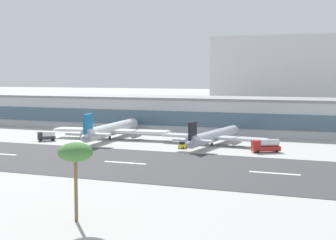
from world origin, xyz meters
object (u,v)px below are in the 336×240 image
terminal_building (195,113)px  airliner_blue_tail_gate_0 (110,130)px  service_box_truck_0 (46,136)px  service_fuel_truck_2 (266,146)px  distant_hotel_block (296,73)px  palm_tree_1 (75,153)px  service_baggage_tug_1 (183,145)px  airliner_black_tail_gate_1 (212,137)px

terminal_building → airliner_blue_tail_gate_0: terminal_building is taller
terminal_building → service_box_truck_0: (-36.74, -52.94, -5.16)m
terminal_building → service_fuel_truck_2: bearing=-52.3°
airliner_blue_tail_gate_0 → service_box_truck_0: size_ratio=8.31×
terminal_building → distant_hotel_block: (21.58, 138.87, 17.23)m
terminal_building → airliner_blue_tail_gate_0: size_ratio=4.16×
palm_tree_1 → airliner_blue_tail_gate_0: bearing=115.4°
terminal_building → airliner_blue_tail_gate_0: (-18.12, -40.83, -3.63)m
service_fuel_truck_2 → service_baggage_tug_1: bearing=-30.6°
airliner_blue_tail_gate_0 → service_fuel_truck_2: (58.00, -10.79, -1.29)m
distant_hotel_block → palm_tree_1: 274.22m
airliner_black_tail_gate_1 → palm_tree_1: palm_tree_1 is taller
airliner_blue_tail_gate_0 → airliner_black_tail_gate_1: (38.70, -1.66, -0.45)m
service_box_truck_0 → service_baggage_tug_1: bearing=136.9°
airliner_black_tail_gate_1 → service_baggage_tug_1: (-6.62, -10.09, -1.82)m
terminal_building → palm_tree_1: size_ratio=16.59×
service_box_truck_0 → service_fuel_truck_2: service_fuel_truck_2 is taller
distant_hotel_block → airliner_black_tail_gate_1: distant_hotel_block is taller
service_box_truck_0 → service_fuel_truck_2: bearing=137.5°
airliner_black_tail_gate_1 → service_fuel_truck_2: 21.37m
service_box_truck_0 → palm_tree_1: 103.99m
airliner_blue_tail_gate_0 → service_box_truck_0: airliner_blue_tail_gate_0 is taller
service_fuel_truck_2 → palm_tree_1: 84.87m
distant_hotel_block → airliner_blue_tail_gate_0: size_ratio=2.17×
terminal_building → airliner_blue_tail_gate_0: bearing=-113.9°
terminal_building → service_box_truck_0: 64.64m
distant_hotel_block → airliner_black_tail_gate_1: size_ratio=2.51×
distant_hotel_block → service_box_truck_0: distant_hotel_block is taller
airliner_black_tail_gate_1 → service_box_truck_0: bearing=105.4°
service_baggage_tug_1 → service_fuel_truck_2: size_ratio=0.39×
distant_hotel_block → airliner_blue_tail_gate_0: (-39.69, -179.71, -20.86)m
palm_tree_1 → service_fuel_truck_2: bearing=80.9°
terminal_building → service_baggage_tug_1: bearing=-75.1°
service_fuel_truck_2 → airliner_blue_tail_gate_0: bearing=-43.2°
airliner_black_tail_gate_1 → service_baggage_tug_1: airliner_black_tail_gate_1 is taller
distant_hotel_block → palm_tree_1: size_ratio=8.64×
airliner_blue_tail_gate_0 → terminal_building: bearing=-29.6°
palm_tree_1 → airliner_black_tail_gate_1: bearing=93.7°
airliner_blue_tail_gate_0 → service_box_truck_0: 22.27m
airliner_black_tail_gate_1 → service_fuel_truck_2: airliner_black_tail_gate_1 is taller
airliner_black_tail_gate_1 → palm_tree_1: (5.94, -92.49, 7.94)m
distant_hotel_block → airliner_blue_tail_gate_0: distant_hotel_block is taller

